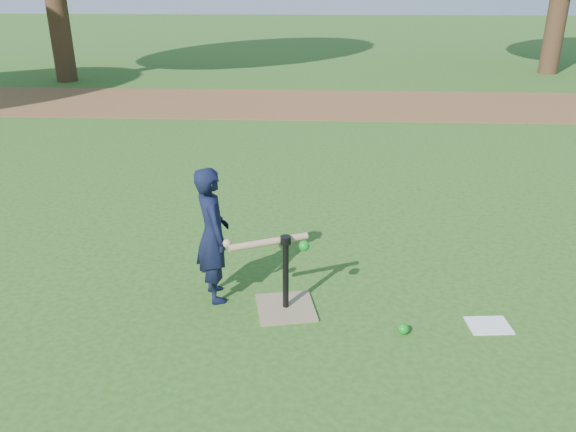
{
  "coord_description": "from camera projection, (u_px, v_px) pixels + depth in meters",
  "views": [
    {
      "loc": [
        0.36,
        -3.95,
        2.33
      ],
      "look_at": [
        0.13,
        0.04,
        0.65
      ],
      "focal_mm": 35.0,
      "sensor_mm": 36.0,
      "label": 1
    }
  ],
  "objects": [
    {
      "name": "ground",
      "position": [
        272.0,
        291.0,
        4.56
      ],
      "size": [
        80.0,
        80.0,
        0.0
      ],
      "primitive_type": "plane",
      "color": "#285116",
      "rests_on": "ground"
    },
    {
      "name": "dirt_strip",
      "position": [
        303.0,
        104.0,
        11.46
      ],
      "size": [
        24.0,
        3.0,
        0.01
      ],
      "primitive_type": "cube",
      "color": "brown",
      "rests_on": "ground"
    },
    {
      "name": "child",
      "position": [
        213.0,
        235.0,
        4.28
      ],
      "size": [
        0.39,
        0.46,
        1.08
      ],
      "primitive_type": "imported",
      "rotation": [
        0.0,
        0.0,
        1.98
      ],
      "color": "black",
      "rests_on": "ground"
    },
    {
      "name": "wiffle_ball_ground",
      "position": [
        403.0,
        329.0,
        4.0
      ],
      "size": [
        0.08,
        0.08,
        0.08
      ],
      "primitive_type": "sphere",
      "color": "#0C8C1A",
      "rests_on": "ground"
    },
    {
      "name": "clipboard",
      "position": [
        489.0,
        325.0,
        4.1
      ],
      "size": [
        0.32,
        0.26,
        0.01
      ],
      "primitive_type": "cube",
      "rotation": [
        0.0,
        0.0,
        0.09
      ],
      "color": "white",
      "rests_on": "ground"
    },
    {
      "name": "batting_tee",
      "position": [
        286.0,
        297.0,
        4.27
      ],
      "size": [
        0.51,
        0.51,
        0.61
      ],
      "color": "#8A7657",
      "rests_on": "ground"
    },
    {
      "name": "swing_action",
      "position": [
        272.0,
        243.0,
        4.07
      ],
      "size": [
        0.63,
        0.3,
        0.09
      ],
      "color": "tan",
      "rests_on": "ground"
    }
  ]
}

